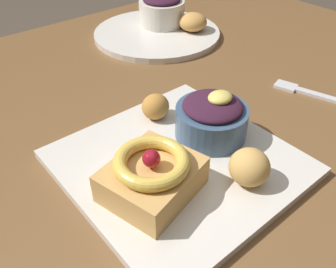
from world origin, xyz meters
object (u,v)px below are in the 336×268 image
at_px(fritter_middle, 249,167).
at_px(fork, 306,92).
at_px(cake_slice, 152,175).
at_px(fritter_front, 155,107).
at_px(back_pastry, 193,22).
at_px(back_plate, 157,33).
at_px(berry_ramekin, 212,118).
at_px(front_plate, 178,163).
at_px(back_ramekin, 162,10).

distance_m(fritter_middle, fork, 0.26).
bearing_deg(cake_slice, fritter_front, 50.18).
bearing_deg(fritter_middle, back_pastry, 54.91).
bearing_deg(fork, back_plate, -9.82).
relative_size(cake_slice, fork, 0.94).
height_order(cake_slice, berry_ramekin, berry_ramekin).
bearing_deg(fritter_front, back_pastry, 37.75).
relative_size(berry_ramekin, back_plate, 0.35).
bearing_deg(cake_slice, berry_ramekin, 14.15).
xyz_separation_m(fritter_middle, back_plate, (0.20, 0.42, -0.03)).
xyz_separation_m(front_plate, back_plate, (0.24, 0.34, 0.00)).
relative_size(fritter_front, back_plate, 0.15).
height_order(front_plate, cake_slice, cake_slice).
bearing_deg(back_ramekin, cake_slice, -130.40).
relative_size(berry_ramekin, back_pastry, 1.58).
height_order(front_plate, fork, front_plate).
distance_m(front_plate, back_pastry, 0.42).
relative_size(front_plate, back_plate, 0.97).
bearing_deg(back_plate, berry_ramekin, -117.38).
bearing_deg(berry_ramekin, back_pastry, 50.70).
relative_size(front_plate, back_pastry, 4.38).
xyz_separation_m(back_plate, back_ramekin, (0.03, 0.02, 0.04)).
relative_size(back_plate, back_ramekin, 2.72).
xyz_separation_m(berry_ramekin, back_plate, (0.17, 0.33, -0.03)).
height_order(fritter_middle, fork, fritter_middle).
relative_size(fritter_middle, fork, 0.37).
height_order(berry_ramekin, fork, berry_ramekin).
height_order(back_plate, back_pastry, back_pastry).
xyz_separation_m(berry_ramekin, fritter_front, (-0.03, 0.08, -0.01)).
xyz_separation_m(back_pastry, fork, (-0.02, -0.30, -0.03)).
height_order(cake_slice, fritter_front, cake_slice).
relative_size(fritter_front, fork, 0.32).
bearing_deg(berry_ramekin, front_plate, -171.62).
xyz_separation_m(front_plate, cake_slice, (-0.06, -0.02, 0.03)).
height_order(fritter_front, back_plate, fritter_front).
bearing_deg(fork, front_plate, 72.74).
height_order(berry_ramekin, back_ramekin, back_ramekin).
xyz_separation_m(front_plate, back_pastry, (0.30, 0.29, 0.02)).
xyz_separation_m(back_plate, back_pastry, (0.06, -0.05, 0.02)).
relative_size(front_plate, cake_slice, 2.22).
bearing_deg(back_plate, fritter_front, -128.85).
bearing_deg(fritter_front, front_plate, -111.35).
relative_size(cake_slice, back_pastry, 1.97).
height_order(cake_slice, back_ramekin, back_ramekin).
bearing_deg(back_pastry, fork, -93.74).
relative_size(berry_ramekin, back_ramekin, 0.95).
xyz_separation_m(fritter_front, back_pastry, (0.26, 0.20, 0.00)).
relative_size(berry_ramekin, fritter_middle, 2.03).
distance_m(front_plate, fritter_front, 0.10).
bearing_deg(back_pastry, fritter_front, -142.25).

